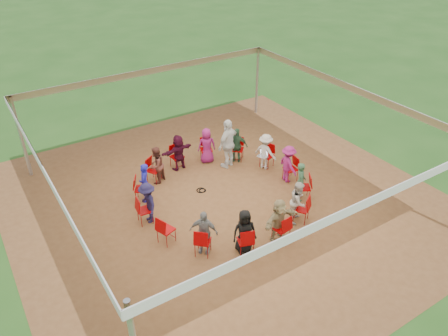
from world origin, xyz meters
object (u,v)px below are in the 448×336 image
chair_10 (281,228)px  chair_3 (177,157)px  person_seated_0 (265,152)px  person_seated_8 (244,231)px  chair_1 (237,149)px  person_seated_12 (288,164)px  person_seated_2 (207,146)px  chair_9 (245,241)px  chair_7 (166,230)px  person_seated_5 (145,183)px  chair_6 (145,210)px  chair_13 (291,169)px  person_seated_10 (298,202)px  person_seated_4 (156,165)px  chair_8 (203,241)px  standing_person (228,144)px  person_seated_1 (237,145)px  chair_2 (206,150)px  person_seated_7 (204,232)px  laptop (263,154)px  chair_0 (267,156)px  chair_5 (142,189)px  chair_11 (302,209)px  person_seated_6 (148,203)px  person_seated_11 (301,181)px  chair_4 (154,170)px  chair_12 (304,187)px

chair_10 → chair_3: bearing=90.0°
person_seated_0 → person_seated_8: same height
chair_1 → person_seated_12: 2.25m
chair_10 → person_seated_2: 5.04m
chair_1 → chair_9: size_ratio=1.00×
chair_3 → chair_7: 4.13m
person_seated_0 → person_seated_5: (-4.52, 0.47, 0.00)m
chair_9 → chair_10: (1.17, -0.12, 0.00)m
chair_6 → chair_7: bearing=12.9°
chair_13 → person_seated_12: (-0.12, 0.01, 0.24)m
person_seated_10 → person_seated_4: bearing=90.0°
chair_6 → chair_9: bearing=38.6°
chair_9 → chair_8: bearing=167.1°
chair_6 → person_seated_12: (5.13, -0.54, 0.24)m
chair_6 → standing_person: 4.21m
chair_7 → chair_13: same height
person_seated_0 → person_seated_1: same height
chair_2 → person_seated_7: person_seated_7 is taller
chair_2 → laptop: chair_2 is taller
chair_6 → person_seated_8: size_ratio=0.66×
chair_0 → chair_5: size_ratio=1.00×
person_seated_5 → chair_11: bearing=76.8°
chair_11 → person_seated_8: bearing=151.5°
chair_8 → person_seated_4: bearing=127.5°
chair_2 → chair_7: size_ratio=1.00×
chair_9 → person_seated_12: 4.04m
chair_8 → person_seated_5: bearing=139.8°
person_seated_6 → person_seated_11: size_ratio=1.00×
person_seated_2 → person_seated_5: same height
person_seated_7 → chair_7: bearing=173.0°
person_seated_5 → person_seated_7: 3.14m
person_seated_8 → person_seated_10: same height
person_seated_5 → chair_0: bearing=116.4°
chair_10 → person_seated_4: (-1.68, 4.74, 0.24)m
laptop → standing_person: bearing=25.8°
chair_3 → person_seated_4: 1.18m
chair_5 → standing_person: standing_person is taller
chair_11 → standing_person: standing_person is taller
chair_4 → chair_12: size_ratio=1.00×
chair_9 → person_seated_7: (-0.92, 0.70, 0.24)m
chair_7 → laptop: 5.00m
person_seated_7 → chair_4: bearing=129.6°
person_seated_2 → person_seated_4: 2.19m
person_seated_8 → standing_person: standing_person is taller
chair_6 → person_seated_10: bearing=64.9°
chair_2 → chair_11: bearing=115.7°
chair_1 → person_seated_0: size_ratio=0.66×
chair_8 → laptop: chair_8 is taller
person_seated_11 → standing_person: standing_person is taller
person_seated_7 → chair_3: bearing=116.4°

